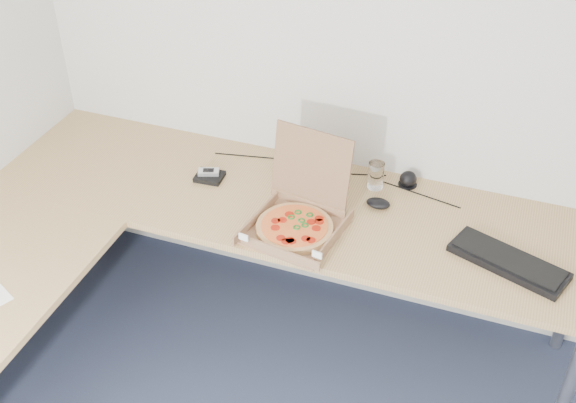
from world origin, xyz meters
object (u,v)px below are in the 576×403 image
at_px(desk, 169,251).
at_px(wallet, 210,177).
at_px(drinking_glass, 376,175).
at_px(pizza_box, 296,221).
at_px(keyboard, 508,262).

relative_size(desk, wallet, 21.45).
bearing_deg(drinking_glass, desk, -134.94).
bearing_deg(pizza_box, desk, -139.82).
height_order(desk, pizza_box, pizza_box).
xyz_separation_m(desk, wallet, (-0.04, 0.46, 0.04)).
distance_m(pizza_box, wallet, 0.51).
bearing_deg(wallet, pizza_box, -27.22).
bearing_deg(desk, drinking_glass, 45.06).
xyz_separation_m(drinking_glass, keyboard, (0.58, -0.31, -0.05)).
xyz_separation_m(pizza_box, drinking_glass, (0.22, 0.38, 0.02)).
relative_size(desk, drinking_glass, 21.06).
relative_size(pizza_box, keyboard, 0.90).
bearing_deg(keyboard, pizza_box, -154.87).
bearing_deg(desk, keyboard, 15.18).
distance_m(desk, keyboard, 1.27).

